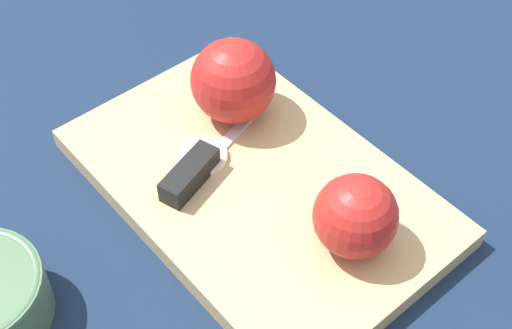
# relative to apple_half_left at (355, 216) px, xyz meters

# --- Properties ---
(ground_plane) EXTENTS (4.00, 4.00, 0.00)m
(ground_plane) POSITION_rel_apple_half_left_xyz_m (0.11, 0.01, -0.06)
(ground_plane) COLOR #14233D
(cutting_board) EXTENTS (0.39, 0.27, 0.02)m
(cutting_board) POSITION_rel_apple_half_left_xyz_m (0.11, 0.01, -0.05)
(cutting_board) COLOR tan
(cutting_board) RESTS_ON ground_plane
(apple_half_left) EXTENTS (0.08, 0.08, 0.08)m
(apple_half_left) POSITION_rel_apple_half_left_xyz_m (0.00, 0.00, 0.00)
(apple_half_left) COLOR red
(apple_half_left) RESTS_ON cutting_board
(apple_half_right) EXTENTS (0.09, 0.09, 0.09)m
(apple_half_right) POSITION_rel_apple_half_left_xyz_m (0.20, -0.04, 0.01)
(apple_half_right) COLOR red
(apple_half_right) RESTS_ON cutting_board
(knife) EXTENTS (0.06, 0.18, 0.02)m
(knife) POSITION_rel_apple_half_left_xyz_m (0.16, 0.05, -0.03)
(knife) COLOR silver
(knife) RESTS_ON cutting_board
(apple_slice) EXTENTS (0.05, 0.05, 0.01)m
(apple_slice) POSITION_rel_apple_half_left_xyz_m (0.17, 0.03, -0.03)
(apple_slice) COLOR beige
(apple_slice) RESTS_ON cutting_board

